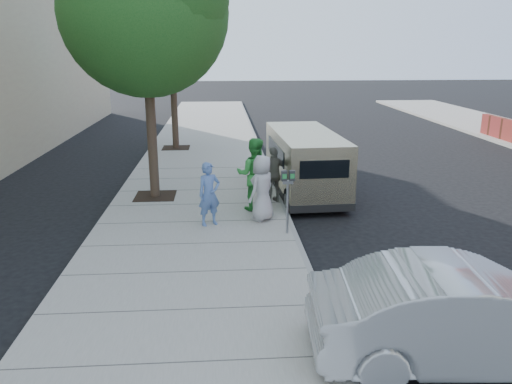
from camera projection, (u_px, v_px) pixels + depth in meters
ground at (234, 226)px, 12.93m from camera, size 120.00×120.00×0.00m
sidewalk at (195, 224)px, 12.84m from camera, size 5.00×60.00×0.15m
curb_face at (289, 222)px, 13.01m from camera, size 0.12×60.00×0.16m
tree_near at (146, 6)px, 13.53m from camera, size 4.62×4.60×7.53m
tree_far at (172, 37)px, 21.00m from camera, size 3.92×3.80×6.49m
parking_meter at (288, 188)px, 11.71m from camera, size 0.32×0.13×1.55m
van at (304, 161)px, 15.57m from camera, size 1.99×5.35×1.96m
sedan at (469, 316)px, 7.14m from camera, size 4.65×1.88×1.50m
person_officer at (209, 194)px, 12.38m from camera, size 0.69×0.60×1.60m
person_green_shirt at (254, 174)px, 13.53m from camera, size 1.07×0.89×1.99m
person_gray_shirt at (262, 188)px, 12.72m from camera, size 0.96×0.98×1.70m
person_striped_polo at (274, 175)px, 14.26m from camera, size 1.03×0.70×1.62m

